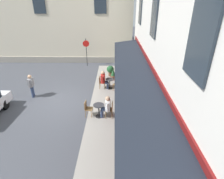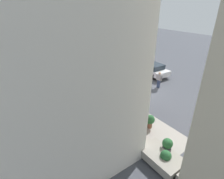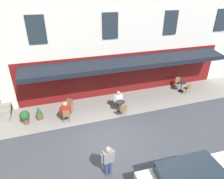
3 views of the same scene
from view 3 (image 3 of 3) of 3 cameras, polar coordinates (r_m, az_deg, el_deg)
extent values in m
plane|color=#42444C|center=(10.92, -0.97, -14.63)|extent=(70.00, 70.00, 0.00)
cube|color=gray|center=(14.47, 7.42, -3.26)|extent=(20.50, 3.20, 0.01)
cube|color=maroon|center=(14.96, 4.41, 4.77)|extent=(16.00, 0.06, 3.20)
cube|color=black|center=(13.81, 5.87, 8.33)|extent=(15.00, 1.70, 0.36)
cube|color=black|center=(13.18, 7.25, 6.25)|extent=(15.00, 0.04, 0.28)
cube|color=#232D38|center=(18.57, 29.63, 17.44)|extent=(1.10, 0.06, 1.70)
cube|color=#232D38|center=(15.56, 17.01, 18.40)|extent=(1.10, 0.06, 1.70)
cube|color=#232D38|center=(13.53, -0.54, 18.33)|extent=(1.10, 0.06, 1.70)
cube|color=#232D38|center=(12.94, -21.52, 16.15)|extent=(1.10, 0.06, 1.70)
cylinder|color=black|center=(12.99, -13.33, -7.68)|extent=(0.40, 0.40, 0.03)
cylinder|color=black|center=(12.80, -13.49, -6.41)|extent=(0.06, 0.06, 0.72)
cylinder|color=#2D2D33|center=(12.60, -13.67, -4.99)|extent=(0.60, 0.60, 0.03)
cylinder|color=olive|center=(12.55, -12.55, -7.76)|extent=(0.03, 0.03, 0.45)
cylinder|color=olive|center=(12.56, -14.10, -7.95)|extent=(0.03, 0.03, 0.45)
cylinder|color=olive|center=(12.27, -12.43, -8.64)|extent=(0.03, 0.03, 0.45)
cylinder|color=olive|center=(12.28, -14.03, -8.84)|extent=(0.03, 0.03, 0.45)
cube|color=olive|center=(12.28, -13.40, -7.36)|extent=(0.42, 0.42, 0.04)
cube|color=olive|center=(12.00, -13.46, -6.93)|extent=(0.40, 0.06, 0.42)
cylinder|color=olive|center=(13.22, -13.44, -5.92)|extent=(0.03, 0.03, 0.45)
cylinder|color=olive|center=(13.09, -12.08, -6.12)|extent=(0.03, 0.03, 0.45)
cylinder|color=olive|center=(13.48, -12.86, -5.16)|extent=(0.03, 0.03, 0.45)
cylinder|color=olive|center=(13.35, -11.52, -5.34)|extent=(0.03, 0.03, 0.45)
cube|color=olive|center=(13.15, -12.58, -4.73)|extent=(0.55, 0.55, 0.04)
cube|color=olive|center=(13.18, -12.37, -3.48)|extent=(0.37, 0.23, 0.42)
cylinder|color=black|center=(16.68, 19.62, -0.34)|extent=(0.40, 0.40, 0.03)
cylinder|color=black|center=(16.54, 19.81, 0.72)|extent=(0.06, 0.06, 0.72)
cylinder|color=#2D2D33|center=(16.38, 20.01, 1.89)|extent=(0.60, 0.60, 0.03)
cylinder|color=olive|center=(16.50, 21.09, -0.09)|extent=(0.03, 0.03, 0.45)
cylinder|color=olive|center=(16.26, 20.30, -0.36)|extent=(0.03, 0.03, 0.45)
cylinder|color=olive|center=(16.32, 21.97, -0.56)|extent=(0.03, 0.03, 0.45)
cylinder|color=olive|center=(16.07, 21.19, -0.84)|extent=(0.03, 0.03, 0.45)
cube|color=olive|center=(16.18, 21.28, 0.31)|extent=(0.47, 0.47, 0.04)
cube|color=olive|center=(15.99, 21.89, 0.79)|extent=(0.40, 0.12, 0.42)
cylinder|color=olive|center=(16.81, 18.65, 0.84)|extent=(0.03, 0.03, 0.45)
cylinder|color=olive|center=(16.97, 19.68, 0.91)|extent=(0.03, 0.03, 0.45)
cylinder|color=olive|center=(17.09, 18.17, 1.34)|extent=(0.03, 0.03, 0.45)
cylinder|color=olive|center=(17.24, 19.19, 1.41)|extent=(0.03, 0.03, 0.45)
cube|color=olive|center=(16.93, 19.05, 1.87)|extent=(0.46, 0.46, 0.04)
cube|color=olive|center=(16.98, 18.90, 2.83)|extent=(0.40, 0.10, 0.42)
cylinder|color=black|center=(13.15, 2.44, -6.37)|extent=(0.40, 0.40, 0.03)
cylinder|color=black|center=(12.97, 2.47, -5.10)|extent=(0.06, 0.06, 0.72)
cylinder|color=#2D2D33|center=(12.77, 2.50, -3.68)|extent=(0.60, 0.60, 0.03)
cylinder|color=olive|center=(12.77, 3.65, -6.40)|extent=(0.03, 0.03, 0.45)
cylinder|color=olive|center=(12.69, 2.16, -6.60)|extent=(0.03, 0.03, 0.45)
cylinder|color=olive|center=(12.50, 4.09, -7.24)|extent=(0.03, 0.03, 0.45)
cylinder|color=olive|center=(12.42, 2.57, -7.45)|extent=(0.03, 0.03, 0.45)
cube|color=olive|center=(12.46, 3.15, -5.99)|extent=(0.43, 0.43, 0.04)
cube|color=olive|center=(12.19, 3.41, -5.53)|extent=(0.40, 0.07, 0.42)
cylinder|color=olive|center=(13.30, 1.27, -4.86)|extent=(0.03, 0.03, 0.45)
cylinder|color=olive|center=(13.39, 2.67, -4.65)|extent=(0.03, 0.03, 0.45)
cylinder|color=olive|center=(13.58, 0.87, -4.12)|extent=(0.03, 0.03, 0.45)
cylinder|color=olive|center=(13.66, 2.25, -3.93)|extent=(0.03, 0.03, 0.45)
cube|color=olive|center=(13.36, 1.78, -3.49)|extent=(0.42, 0.42, 0.04)
cube|color=olive|center=(13.39, 1.57, -2.26)|extent=(0.40, 0.06, 0.42)
cylinder|color=navy|center=(12.74, -12.97, -7.18)|extent=(0.16, 0.16, 0.47)
cylinder|color=navy|center=(12.46, -13.04, -6.64)|extent=(0.18, 0.35, 0.16)
cylinder|color=navy|center=(12.74, -13.82, -7.28)|extent=(0.16, 0.16, 0.47)
cylinder|color=navy|center=(12.46, -13.91, -6.75)|extent=(0.18, 0.35, 0.16)
cube|color=red|center=(12.15, -13.57, -5.98)|extent=(0.50, 0.30, 0.59)
sphere|color=tan|center=(11.93, -13.79, -4.28)|extent=(0.26, 0.26, 0.26)
cylinder|color=red|center=(12.16, -12.18, -5.88)|extent=(0.10, 0.10, 0.52)
cylinder|color=red|center=(12.17, -14.94, -6.22)|extent=(0.10, 0.10, 0.52)
cylinder|color=navy|center=(13.14, 1.87, -5.25)|extent=(0.15, 0.15, 0.47)
cylinder|color=navy|center=(13.14, 1.68, -3.94)|extent=(0.17, 0.33, 0.15)
cylinder|color=navy|center=(13.19, 2.62, -5.14)|extent=(0.15, 0.15, 0.47)
cylinder|color=navy|center=(13.19, 2.43, -3.84)|extent=(0.17, 0.33, 0.15)
cube|color=silver|center=(13.16, 1.87, -2.51)|extent=(0.47, 0.28, 0.55)
sphere|color=tan|center=(12.96, 1.90, -0.98)|extent=(0.24, 0.24, 0.24)
cylinder|color=silver|center=(13.10, 0.71, -2.72)|extent=(0.10, 0.10, 0.49)
cylinder|color=silver|center=(13.24, 3.02, -2.41)|extent=(0.10, 0.10, 0.49)
cylinder|color=navy|center=(9.11, -0.55, -21.93)|extent=(0.15, 0.15, 0.78)
cylinder|color=navy|center=(9.07, -1.68, -22.25)|extent=(0.15, 0.15, 0.78)
cube|color=gray|center=(8.60, -1.16, -19.20)|extent=(0.47, 0.29, 0.55)
sphere|color=tan|center=(8.32, -1.18, -17.32)|extent=(0.24, 0.24, 0.24)
cylinder|color=gray|center=(8.68, 0.63, -18.79)|extent=(0.10, 0.10, 0.49)
cylinder|color=gray|center=(8.55, -2.98, -19.76)|extent=(0.10, 0.10, 0.49)
cylinder|color=brown|center=(13.05, -24.09, -8.54)|extent=(0.33, 0.33, 0.35)
sphere|color=#23562D|center=(12.82, -24.45, -6.98)|extent=(0.59, 0.59, 0.59)
cylinder|color=brown|center=(13.14, -20.65, -7.48)|extent=(0.40, 0.40, 0.38)
cone|color=#23562D|center=(12.90, -20.98, -5.78)|extent=(0.38, 0.38, 0.54)
cube|color=#232D38|center=(8.48, 22.55, -22.46)|extent=(2.47, 1.70, 0.48)
cylinder|color=black|center=(10.29, 26.80, -19.23)|extent=(0.60, 0.20, 0.60)
camera|label=1|loc=(16.63, 31.81, 18.58)|focal=29.28mm
camera|label=2|loc=(19.93, -45.78, 19.73)|focal=28.72mm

